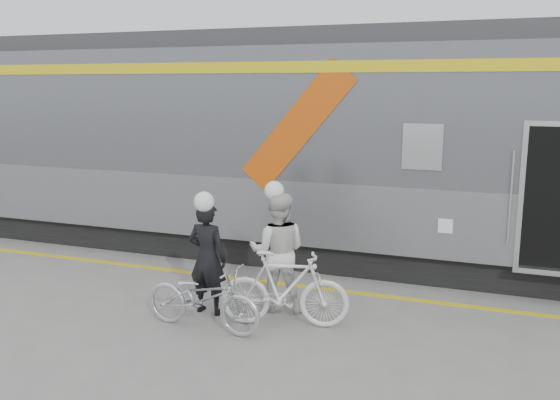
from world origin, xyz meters
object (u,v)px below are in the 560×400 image
at_px(bicycle_left, 203,297).
at_px(bicycle_right, 285,289).
at_px(man, 208,258).
at_px(woman, 278,251).

bearing_deg(bicycle_left, bicycle_right, -60.15).
xyz_separation_m(man, bicycle_left, (0.20, -0.55, -0.36)).
relative_size(woman, bicycle_right, 0.99).
height_order(bicycle_left, bicycle_right, bicycle_right).
bearing_deg(man, bicycle_right, -179.87).
bearing_deg(bicycle_left, man, 24.09).
xyz_separation_m(woman, bicycle_right, (0.30, -0.55, -0.34)).
xyz_separation_m(man, woman, (0.87, 0.47, 0.05)).
distance_m(man, bicycle_left, 0.69).
bearing_deg(bicycle_left, woman, -29.29).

